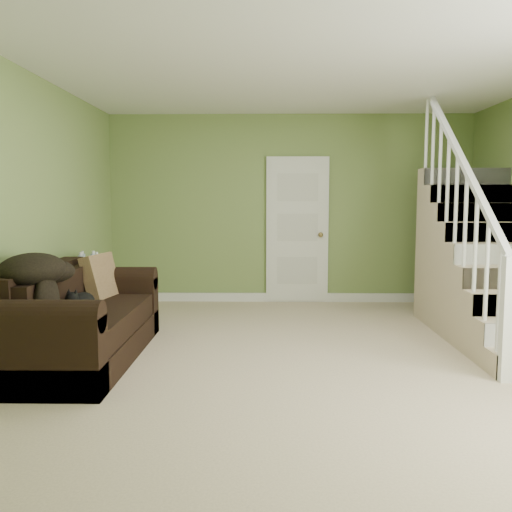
{
  "coord_description": "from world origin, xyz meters",
  "views": [
    {
      "loc": [
        -0.34,
        -4.81,
        1.44
      ],
      "look_at": [
        -0.43,
        0.33,
        0.9
      ],
      "focal_mm": 38.0,
      "sensor_mm": 36.0,
      "label": 1
    }
  ],
  "objects_px": {
    "side_table": "(92,300)",
    "banana": "(81,319)",
    "sofa": "(79,324)",
    "cat": "(81,302)"
  },
  "relations": [
    {
      "from": "side_table",
      "to": "banana",
      "type": "relative_size",
      "value": 5.27
    },
    {
      "from": "sofa",
      "to": "side_table",
      "type": "relative_size",
      "value": 2.47
    },
    {
      "from": "side_table",
      "to": "banana",
      "type": "xyz_separation_m",
      "value": [
        0.44,
        -1.62,
        0.15
      ]
    },
    {
      "from": "sofa",
      "to": "cat",
      "type": "relative_size",
      "value": 4.38
    },
    {
      "from": "side_table",
      "to": "cat",
      "type": "relative_size",
      "value": 1.77
    },
    {
      "from": "sofa",
      "to": "side_table",
      "type": "height_order",
      "value": "side_table"
    },
    {
      "from": "side_table",
      "to": "cat",
      "type": "height_order",
      "value": "side_table"
    },
    {
      "from": "side_table",
      "to": "sofa",
      "type": "bearing_deg",
      "value": -77.76
    },
    {
      "from": "side_table",
      "to": "banana",
      "type": "bearing_deg",
      "value": -74.93
    },
    {
      "from": "side_table",
      "to": "cat",
      "type": "bearing_deg",
      "value": -75.86
    }
  ]
}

